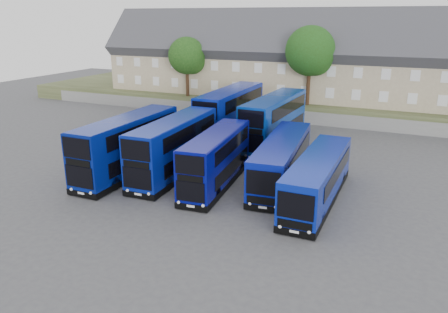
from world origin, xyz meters
TOP-DOWN VIEW (x-y plane):
  - ground at (0.00, 0.00)m, footprint 120.00×120.00m
  - retaining_wall at (0.00, 24.00)m, footprint 70.00×0.40m
  - earth_bank at (0.00, 34.00)m, footprint 80.00×20.00m
  - terrace_row at (3.00, 30.00)m, footprint 60.00×10.40m
  - dd_front_left at (-6.51, 1.39)m, footprint 2.68×11.41m
  - dd_front_mid at (-3.01, 2.71)m, footprint 3.05×11.22m
  - dd_front_right at (1.01, 1.86)m, footprint 3.27×10.17m
  - dd_rear_left at (-3.61, 15.27)m, footprint 2.97×12.39m
  - dd_rear_right at (1.53, 14.06)m, footprint 3.17×11.96m
  - coach_east_a at (5.21, 4.64)m, footprint 3.76×12.34m
  - coach_east_b at (8.53, 2.03)m, footprint 2.49×11.69m
  - tree_west at (-13.85, 25.10)m, footprint 4.80×4.80m
  - tree_mid at (2.15, 25.60)m, footprint 5.76×5.76m

SIDE VIEW (x-z plane):
  - ground at x=0.00m, z-range 0.00..0.00m
  - retaining_wall at x=0.00m, z-range 0.00..1.50m
  - earth_bank at x=0.00m, z-range 0.00..2.00m
  - coach_east_b at x=8.53m, z-range -0.03..3.16m
  - coach_east_a at x=5.21m, z-range -0.03..3.29m
  - dd_front_right at x=1.01m, z-range -0.04..3.93m
  - dd_front_mid at x=-3.01m, z-range -0.04..4.38m
  - dd_front_left at x=-6.51m, z-range -0.04..4.49m
  - dd_rear_right at x=1.53m, z-range -0.04..4.68m
  - dd_rear_left at x=-3.61m, z-range -0.04..4.87m
  - terrace_row at x=3.00m, z-range 1.00..12.20m
  - tree_west at x=-13.85m, z-range 3.23..10.88m
  - tree_mid at x=2.15m, z-range 3.48..12.66m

